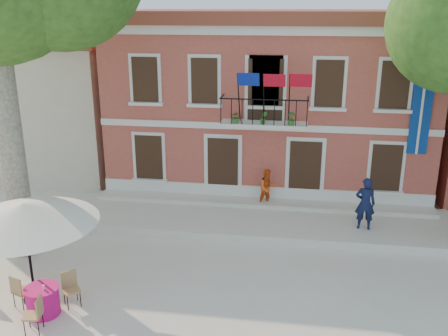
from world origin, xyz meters
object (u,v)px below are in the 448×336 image
pedestrian_navy (365,204)px  pedestrian_orange (268,188)px  patio_umbrella (24,214)px  cafe_table_1 (43,299)px

pedestrian_navy → pedestrian_orange: (-3.44, 1.53, -0.19)m
pedestrian_navy → patio_umbrella: bearing=32.8°
pedestrian_navy → cafe_table_1: size_ratio=1.01×
patio_umbrella → pedestrian_orange: patio_umbrella is taller
patio_umbrella → pedestrian_navy: patio_umbrella is taller
patio_umbrella → pedestrian_navy: (9.36, 5.40, -1.33)m
pedestrian_navy → cafe_table_1: (-8.79, -5.97, -0.80)m
pedestrian_orange → cafe_table_1: bearing=-152.8°
cafe_table_1 → patio_umbrella: bearing=134.7°
patio_umbrella → pedestrian_orange: (5.92, 6.93, -1.52)m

